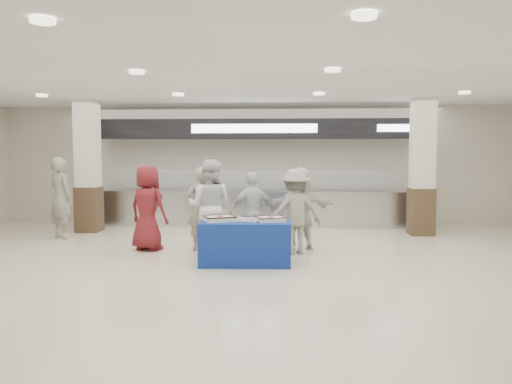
# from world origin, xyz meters

# --- Properties ---
(ground) EXTENTS (14.00, 14.00, 0.00)m
(ground) POSITION_xyz_m (0.00, 0.00, 0.00)
(ground) COLOR beige
(ground) RESTS_ON ground
(serving_line) EXTENTS (8.70, 0.85, 2.80)m
(serving_line) POSITION_xyz_m (0.00, 5.40, 1.16)
(serving_line) COLOR #B6B8BE
(serving_line) RESTS_ON ground
(column_left) EXTENTS (0.55, 0.55, 3.20)m
(column_left) POSITION_xyz_m (-4.00, 4.20, 1.53)
(column_left) COLOR #3A291A
(column_left) RESTS_ON ground
(column_right) EXTENTS (0.55, 0.55, 3.20)m
(column_right) POSITION_xyz_m (4.00, 4.20, 1.53)
(column_right) COLOR #3A291A
(column_right) RESTS_ON ground
(display_table) EXTENTS (1.58, 0.84, 0.75)m
(display_table) POSITION_xyz_m (0.11, 0.83, 0.38)
(display_table) COLOR navy
(display_table) RESTS_ON ground
(sheet_cake_left) EXTENTS (0.62, 0.57, 0.10)m
(sheet_cake_left) POSITION_xyz_m (-0.34, 0.82, 0.80)
(sheet_cake_left) COLOR silver
(sheet_cake_left) RESTS_ON display_table
(sheet_cake_right) EXTENTS (0.55, 0.48, 0.10)m
(sheet_cake_right) POSITION_xyz_m (0.55, 0.84, 0.80)
(sheet_cake_right) COLOR silver
(sheet_cake_right) RESTS_ON display_table
(cupcake_tray) EXTENTS (0.43, 0.36, 0.06)m
(cupcake_tray) POSITION_xyz_m (0.16, 0.82, 0.78)
(cupcake_tray) COLOR #B5B5BA
(cupcake_tray) RESTS_ON display_table
(civilian_maroon) EXTENTS (0.97, 0.82, 1.69)m
(civilian_maroon) POSITION_xyz_m (-1.92, 1.97, 0.85)
(civilian_maroon) COLOR maroon
(civilian_maroon) RESTS_ON ground
(soldier_a) EXTENTS (0.70, 0.56, 1.66)m
(soldier_a) POSITION_xyz_m (-0.86, 2.05, 0.83)
(soldier_a) COLOR gray
(soldier_a) RESTS_ON ground
(chef_tall) EXTENTS (0.97, 0.80, 1.81)m
(chef_tall) POSITION_xyz_m (-0.64, 1.72, 0.90)
(chef_tall) COLOR silver
(chef_tall) RESTS_ON ground
(chef_short) EXTENTS (0.99, 0.73, 1.56)m
(chef_short) POSITION_xyz_m (0.16, 1.93, 0.78)
(chef_short) COLOR silver
(chef_short) RESTS_ON ground
(soldier_b) EXTENTS (1.17, 0.86, 1.63)m
(soldier_b) POSITION_xyz_m (0.99, 1.80, 0.81)
(soldier_b) COLOR gray
(soldier_b) RESTS_ON ground
(civilian_white) EXTENTS (1.61, 0.93, 1.65)m
(civilian_white) POSITION_xyz_m (1.09, 2.23, 0.83)
(civilian_white) COLOR silver
(civilian_white) RESTS_ON ground
(soldier_bg) EXTENTS (0.80, 0.73, 1.84)m
(soldier_bg) POSITION_xyz_m (-4.25, 3.22, 0.92)
(soldier_bg) COLOR gray
(soldier_bg) RESTS_ON ground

